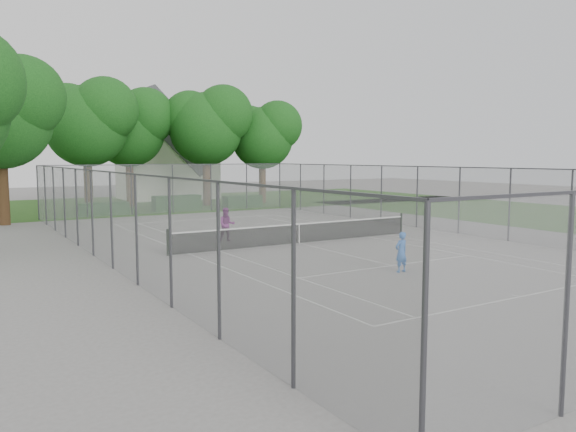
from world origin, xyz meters
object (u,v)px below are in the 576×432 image
tennis_net (299,233)px  woman_player (227,225)px  house (167,155)px  girl_player (401,252)px

tennis_net → woman_player: 3.53m
woman_player → house: bearing=95.1°
girl_player → house: bearing=-100.0°
tennis_net → woman_player: (-2.63, 2.34, 0.30)m
house → girl_player: size_ratio=7.36×
house → woman_player: 29.52m
tennis_net → woman_player: size_ratio=7.95×
tennis_net → house: size_ratio=1.23×
house → woman_player: house is taller
girl_player → woman_player: (-2.13, 9.77, 0.10)m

